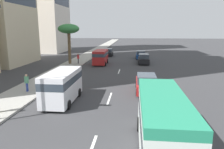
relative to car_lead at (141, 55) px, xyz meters
The scene contains 14 objects.
ground_plane 6.62m from the car_lead, 149.16° to the left, with size 198.00×198.00×0.00m, color #38383A.
sidewalk_right 12.84m from the car_lead, 116.13° to the left, with size 162.00×3.68×0.15m, color #9E9B93.
lane_stripe_mid 25.51m from the car_lead, behind, with size 3.20×0.16×0.01m, color silver.
lane_stripe_far 13.78m from the car_lead, 165.82° to the left, with size 3.20×0.16×0.01m, color silver.
car_lead is the anchor object (origin of this frame).
van_second 27.52m from the car_lead, 165.01° to the left, with size 5.28×2.13×2.56m.
minibus_third 33.13m from the car_lead, behind, with size 6.93×2.27×2.85m.
car_fourth 22.97m from the car_lead, behind, with size 4.51×1.92×1.70m.
car_fifth 5.97m from the car_lead, behind, with size 4.74×1.84×1.70m.
van_sixth 10.22m from the car_lead, 137.40° to the left, with size 5.01×2.12×2.37m.
car_seventh 7.82m from the car_lead, 62.29° to the left, with size 4.09×1.85×1.62m.
pedestrian_mid_block 26.97m from the car_lead, 155.37° to the left, with size 0.30×0.34×1.66m.
pedestrian_by_tree 13.24m from the car_lead, 125.92° to the left, with size 0.37×0.39×1.63m.
palm_tree 15.33m from the car_lead, 123.50° to the left, with size 3.50×3.50×6.55m.
Camera 1 is at (-5.72, -2.01, 5.93)m, focal length 34.21 mm.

